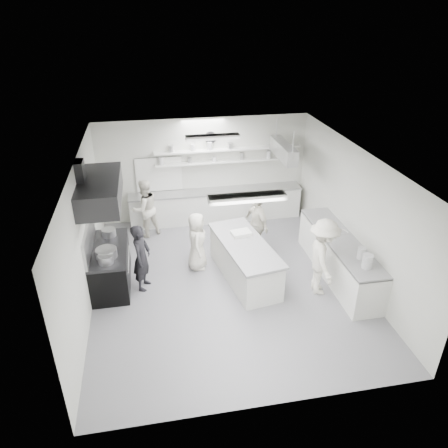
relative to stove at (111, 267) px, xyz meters
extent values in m
cube|color=gray|center=(2.60, -0.40, -0.46)|extent=(6.00, 7.00, 0.02)
cube|color=white|center=(2.60, -0.40, 2.56)|extent=(6.00, 7.00, 0.02)
cube|color=beige|center=(2.60, 3.10, 1.05)|extent=(6.00, 0.04, 3.00)
cube|color=beige|center=(2.60, -3.90, 1.05)|extent=(6.00, 0.04, 3.00)
cube|color=beige|center=(-0.40, -0.40, 1.05)|extent=(0.04, 7.00, 3.00)
cube|color=beige|center=(5.60, -0.40, 1.05)|extent=(0.04, 7.00, 3.00)
cube|color=black|center=(0.00, 0.00, 0.00)|extent=(0.80, 1.80, 0.90)
cube|color=#242426|center=(0.00, 0.00, 1.90)|extent=(0.85, 2.00, 0.50)
cube|color=silver|center=(2.90, 2.80, 0.01)|extent=(5.00, 0.60, 0.92)
cube|color=silver|center=(3.30, 2.97, 1.30)|extent=(4.20, 0.26, 0.04)
cube|color=silver|center=(3.30, 2.97, 1.65)|extent=(4.20, 0.26, 0.04)
cube|color=black|center=(1.30, 3.08, 1.00)|extent=(1.30, 0.04, 1.00)
cylinder|color=silver|center=(2.80, 3.06, 2.00)|extent=(0.32, 0.05, 0.32)
cube|color=silver|center=(5.25, -0.60, 0.02)|extent=(0.74, 3.30, 0.94)
cube|color=#B0B0B1|center=(4.60, 2.00, 1.85)|extent=(0.30, 1.60, 0.40)
cube|color=silver|center=(2.60, -2.20, 2.49)|extent=(1.30, 0.25, 0.10)
cube|color=silver|center=(2.60, 1.40, 2.49)|extent=(1.30, 0.25, 0.10)
cube|color=silver|center=(3.05, -0.30, -0.01)|extent=(1.27, 2.49, 0.87)
cylinder|color=#B0B0B1|center=(0.00, -0.37, 0.58)|extent=(0.45, 0.45, 0.24)
imported|color=black|center=(0.72, -0.26, 0.34)|extent=(0.55, 0.67, 1.58)
imported|color=silver|center=(0.83, 2.21, 0.37)|extent=(0.99, 0.92, 1.64)
imported|color=silver|center=(2.02, 0.33, 0.28)|extent=(0.57, 0.77, 1.45)
imported|color=silver|center=(3.61, 0.82, 0.34)|extent=(0.66, 1.01, 1.59)
imported|color=silver|center=(4.59, -1.13, 0.44)|extent=(0.82, 1.24, 1.79)
imported|color=#B0B0B1|center=(3.01, 0.31, 0.45)|extent=(0.30, 0.30, 0.06)
imported|color=silver|center=(3.20, -0.08, 0.45)|extent=(0.22, 0.22, 0.06)
imported|color=silver|center=(5.42, -0.30, 0.52)|extent=(0.26, 0.26, 0.05)
camera|label=1|loc=(1.07, -8.37, 5.33)|focal=33.85mm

